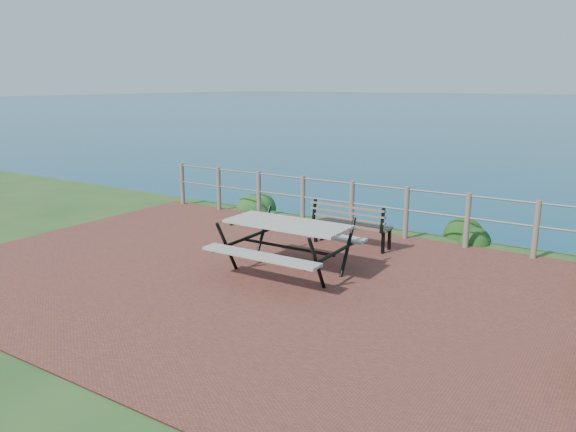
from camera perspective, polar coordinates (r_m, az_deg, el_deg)
name	(u,v)px	position (r m, az deg, el deg)	size (l,w,h in m)	color
ground	(253,278)	(8.71, -3.57, -6.26)	(10.00, 7.00, 0.12)	brown
safety_railing	(352,203)	(11.32, 6.50, 1.32)	(9.40, 0.10, 1.00)	#6B5B4C
picnic_table	(287,242)	(8.70, -0.07, -2.67)	(1.93, 1.67, 0.81)	gray
park_bench	(352,218)	(10.21, 6.54, -0.15)	(1.47, 0.38, 0.83)	brown
shrub_lip_west	(260,208)	(13.40, -2.83, 0.78)	(0.77, 0.77, 0.51)	#234C1C
shrub_lip_east	(475,241)	(11.24, 18.42, -2.39)	(0.88, 0.88, 0.66)	#1D4515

